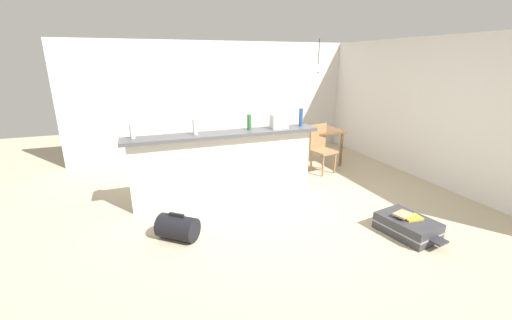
# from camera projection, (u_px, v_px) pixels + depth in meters

# --- Properties ---
(ground_plane) EXTENTS (13.00, 13.00, 0.05)m
(ground_plane) POSITION_uv_depth(u_px,v_px,m) (274.00, 206.00, 4.88)
(ground_plane) COLOR #BCAD8E
(wall_back) EXTENTS (6.60, 0.10, 2.50)m
(wall_back) POSITION_uv_depth(u_px,v_px,m) (222.00, 99.00, 7.23)
(wall_back) COLOR silver
(wall_back) RESTS_ON ground_plane
(wall_right) EXTENTS (0.10, 6.00, 2.50)m
(wall_right) POSITION_uv_depth(u_px,v_px,m) (424.00, 110.00, 5.77)
(wall_right) COLOR silver
(wall_right) RESTS_ON ground_plane
(partition_half_wall) EXTENTS (2.80, 0.20, 1.02)m
(partition_half_wall) POSITION_uv_depth(u_px,v_px,m) (225.00, 168.00, 4.97)
(partition_half_wall) COLOR silver
(partition_half_wall) RESTS_ON ground_plane
(bar_countertop) EXTENTS (2.96, 0.40, 0.05)m
(bar_countertop) POSITION_uv_depth(u_px,v_px,m) (224.00, 134.00, 4.81)
(bar_countertop) COLOR #4C4C51
(bar_countertop) RESTS_ON partition_half_wall
(bottle_clear) EXTENTS (0.07, 0.07, 0.20)m
(bottle_clear) POSITION_uv_depth(u_px,v_px,m) (132.00, 131.00, 4.40)
(bottle_clear) COLOR silver
(bottle_clear) RESTS_ON bar_countertop
(bottle_white) EXTENTS (0.07, 0.07, 0.23)m
(bottle_white) POSITION_uv_depth(u_px,v_px,m) (195.00, 127.00, 4.62)
(bottle_white) COLOR silver
(bottle_white) RESTS_ON bar_countertop
(bottle_green) EXTENTS (0.07, 0.07, 0.24)m
(bottle_green) POSITION_uv_depth(u_px,v_px,m) (249.00, 122.00, 4.94)
(bottle_green) COLOR #2D6B38
(bottle_green) RESTS_ON bar_countertop
(bottle_blue) EXTENTS (0.06, 0.06, 0.29)m
(bottle_blue) POSITION_uv_depth(u_px,v_px,m) (301.00, 117.00, 5.20)
(bottle_blue) COLOR #284C89
(bottle_blue) RESTS_ON bar_countertop
(grocery_bag) EXTENTS (0.26, 0.18, 0.22)m
(grocery_bag) POSITION_uv_depth(u_px,v_px,m) (279.00, 121.00, 5.07)
(grocery_bag) COLOR silver
(grocery_bag) RESTS_ON bar_countertop
(dining_table) EXTENTS (1.10, 0.80, 0.74)m
(dining_table) POSITION_uv_depth(u_px,v_px,m) (312.00, 134.00, 6.59)
(dining_table) COLOR brown
(dining_table) RESTS_ON ground_plane
(dining_chair_near_partition) EXTENTS (0.48, 0.48, 0.93)m
(dining_chair_near_partition) POSITION_uv_depth(u_px,v_px,m) (321.00, 146.00, 6.18)
(dining_chair_near_partition) COLOR #9E754C
(dining_chair_near_partition) RESTS_ON ground_plane
(pendant_lamp) EXTENTS (0.34, 0.34, 0.66)m
(pendant_lamp) POSITION_uv_depth(u_px,v_px,m) (318.00, 68.00, 6.30)
(pendant_lamp) COLOR black
(suitcase_flat_charcoal) EXTENTS (0.60, 0.87, 0.22)m
(suitcase_flat_charcoal) POSITION_uv_depth(u_px,v_px,m) (407.00, 226.00, 4.03)
(suitcase_flat_charcoal) COLOR #38383D
(suitcase_flat_charcoal) RESTS_ON ground_plane
(duffel_bag_black) EXTENTS (0.56, 0.54, 0.34)m
(duffel_bag_black) POSITION_uv_depth(u_px,v_px,m) (178.00, 227.00, 3.92)
(duffel_bag_black) COLOR black
(duffel_bag_black) RESTS_ON ground_plane
(book_stack) EXTENTS (0.33, 0.27, 0.05)m
(book_stack) POSITION_uv_depth(u_px,v_px,m) (408.00, 216.00, 4.00)
(book_stack) COLOR gold
(book_stack) RESTS_ON suitcase_flat_charcoal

